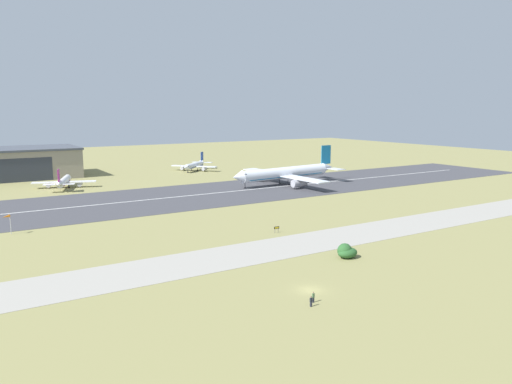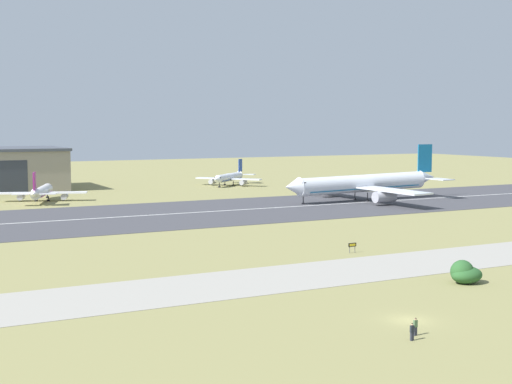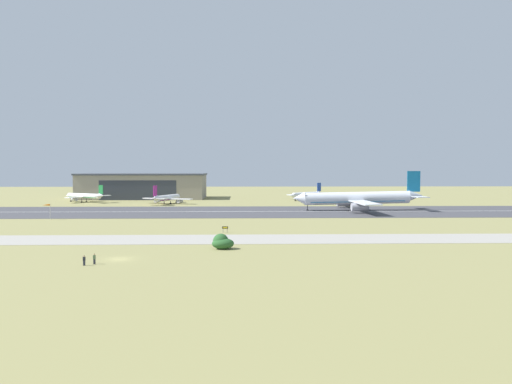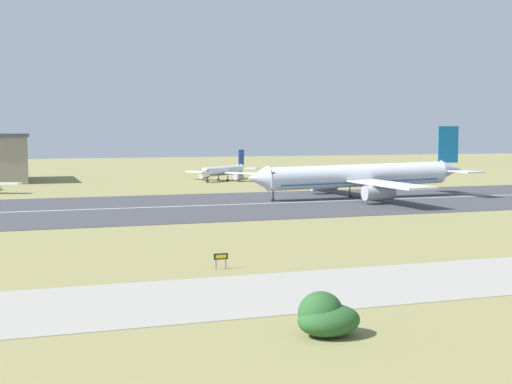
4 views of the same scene
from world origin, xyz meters
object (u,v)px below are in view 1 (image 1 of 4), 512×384
airplane_parked_centre (64,181)px  spectator_left (311,301)px  airplane_parked_west (195,165)px  windsock_pole (6,218)px  airplane_landing (285,173)px  runway_sign (277,228)px  spectator_right (313,297)px  shrub_clump (346,252)px

airplane_parked_centre → spectator_left: 146.44m
airplane_parked_west → windsock_pole: airplane_parked_west is taller
airplane_landing → runway_sign: bearing=-126.8°
airplane_parked_centre → airplane_landing: bearing=-25.8°
spectator_right → runway_sign: bearing=63.0°
airplane_parked_centre → runway_sign: size_ratio=16.10×
airplane_parked_west → shrub_clump: 157.47m
windsock_pole → airplane_parked_centre: bearing=68.9°
windsock_pole → airplane_landing: bearing=16.9°
airplane_parked_west → spectator_right: airplane_parked_west is taller
airplane_parked_west → spectator_left: 179.92m
windsock_pole → spectator_right: (36.81, -74.03, -3.57)m
spectator_left → spectator_right: spectator_right is taller
spectator_left → windsock_pole: bearing=115.2°
airplane_parked_centre → spectator_left: airplane_parked_centre is taller
airplane_parked_west → runway_sign: size_ratio=13.59×
windsock_pole → spectator_left: 83.20m
airplane_landing → spectator_right: size_ratio=28.69×
spectator_left → spectator_right: bearing=40.3°
airplane_parked_west → airplane_parked_centre: size_ratio=0.84×
airplane_parked_centre → spectator_right: size_ratio=14.57×
airplane_landing → runway_sign: (-49.14, -65.57, -3.47)m
airplane_parked_centre → windsock_pole: 76.15m
windsock_pole → spectator_right: windsock_pole is taller
airplane_landing → airplane_parked_centre: airplane_landing is taller
airplane_landing → runway_sign: 82.01m
shrub_clump → windsock_pole: bearing=134.7°
airplane_parked_centre → spectator_right: airplane_parked_centre is taller
shrub_clump → windsock_pole: size_ratio=0.89×
airplane_parked_west → spectator_right: (-58.13, -168.62, -1.81)m
shrub_clump → airplane_parked_west: bearing=76.4°
airplane_parked_west → runway_sign: 132.95m
airplane_parked_west → airplane_parked_centre: bearing=-160.8°
spectator_right → shrub_clump: bearing=36.4°
shrub_clump → airplane_landing: bearing=61.7°
windsock_pole → spectator_left: (35.44, -75.19, -3.61)m
shrub_clump → airplane_parked_centre: bearing=103.3°
airplane_landing → spectator_left: (-71.43, -107.72, -3.77)m
windsock_pole → spectator_right: size_ratio=2.80×
runway_sign → airplane_parked_west: bearing=73.7°
shrub_clump → spectator_left: bearing=-143.4°
windsock_pole → shrub_clump: bearing=-45.3°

